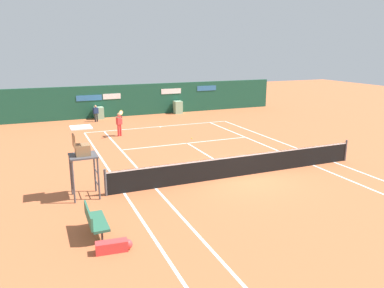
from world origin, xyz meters
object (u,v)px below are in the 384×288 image
Objects in this scene: umpire_chair at (82,152)px; player_on_baseline at (119,122)px; equipment_bag at (115,246)px; ball_kid_centre_post at (96,112)px; tennis_ball_mid_court at (229,129)px; tennis_ball_by_sideline at (192,138)px; tennis_ball_near_service_line at (207,160)px; player_bench at (94,219)px.

umpire_chair is 10.27m from player_on_baseline.
equipment_bag is at bearing 2.95° from umpire_chair.
ball_kid_centre_post is 18.94× the size of tennis_ball_mid_court.
umpire_chair is 2.64× the size of equipment_bag.
tennis_ball_mid_court is at bearing 138.19° from ball_kid_centre_post.
player_on_baseline reaches higher than tennis_ball_by_sideline.
equipment_bag is (0.23, -4.41, -1.62)m from umpire_chair.
umpire_chair is 40.33× the size of tennis_ball_near_service_line.
player_on_baseline is 26.07× the size of tennis_ball_mid_court.
ball_kid_centre_post is at bearing 169.46° from umpire_chair.
tennis_ball_near_service_line is at bearing -126.55° from tennis_ball_mid_court.
umpire_chair is 40.33× the size of tennis_ball_by_sideline.
tennis_ball_near_service_line is (2.87, -7.17, -0.88)m from player_on_baseline.
ball_kid_centre_post is 13.17m from tennis_ball_near_service_line.
tennis_ball_by_sideline is at bearing 116.13° from ball_kid_centre_post.
player_on_baseline is 26.07× the size of tennis_ball_by_sideline.
player_bench is 8.60m from tennis_ball_near_service_line.
umpire_chair reaches higher than equipment_bag.
tennis_ball_mid_court is (11.11, 11.99, -0.48)m from player_bench.
umpire_chair is 6.99m from tennis_ball_near_service_line.
player_on_baseline is 5.55m from ball_kid_centre_post.
umpire_chair reaches higher than player_bench.
tennis_ball_mid_court is (10.98, 8.78, -1.74)m from umpire_chair.
equipment_bag is at bearing 78.65° from ball_kid_centre_post.
equipment_bag is (0.36, -1.20, -0.35)m from player_bench.
ball_kid_centre_post is at bearing 119.94° from tennis_ball_by_sideline.
equipment_bag is at bearing -121.92° from tennis_ball_by_sideline.
ball_kid_centre_post is (2.95, 18.36, 0.23)m from player_bench.
player_on_baseline reaches higher than tennis_ball_near_service_line.
umpire_chair is at bearing -158.55° from tennis_ball_near_service_line.
ball_kid_centre_post is 10.38m from tennis_ball_mid_court.
tennis_ball_by_sideline is at bearing 76.48° from tennis_ball_near_service_line.
tennis_ball_by_sideline is (7.43, 7.15, -1.74)m from umpire_chair.
player_on_baseline reaches higher than ball_kid_centre_post.
player_bench is at bearing 48.24° from player_on_baseline.
equipment_bag reaches higher than tennis_ball_mid_court.
tennis_ball_mid_court is (4.67, 6.30, 0.00)m from tennis_ball_near_service_line.
umpire_chair is at bearing 75.65° from ball_kid_centre_post.
tennis_ball_mid_court is at bearing 147.27° from player_on_baseline.
equipment_bag reaches higher than tennis_ball_near_service_line.
player_on_baseline is at bearing 111.79° from tennis_ball_near_service_line.
equipment_bag is 15.30× the size of tennis_ball_near_service_line.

